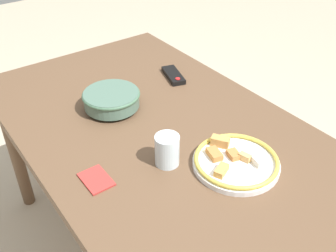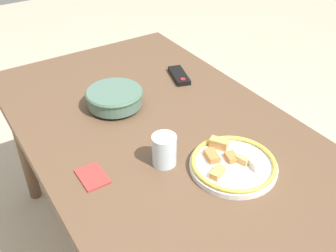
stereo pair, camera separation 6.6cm
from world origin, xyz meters
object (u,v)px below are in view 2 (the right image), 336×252
Objects in this scene: noodle_bowl at (115,97)px; tv_remote at (179,76)px; drinking_glass at (164,150)px; food_plate at (233,164)px.

tv_remote is (-0.06, 0.34, -0.03)m from noodle_bowl.
noodle_bowl reaches higher than tv_remote.
drinking_glass reaches higher than tv_remote.
noodle_bowl is 1.32× the size of tv_remote.
food_plate is 2.65× the size of drinking_glass.
food_plate is at bearing 88.82° from tv_remote.
noodle_bowl is 2.11× the size of drinking_glass.
drinking_glass is at bearing -129.53° from food_plate.
noodle_bowl is at bearing -163.85° from food_plate.
food_plate is at bearing 50.47° from drinking_glass.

